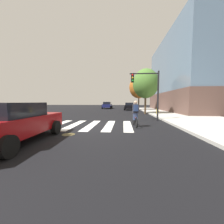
% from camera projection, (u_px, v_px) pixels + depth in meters
% --- Properties ---
extents(ground_plane, '(120.00, 120.00, 0.00)m').
position_uv_depth(ground_plane, '(92.00, 125.00, 9.34)').
color(ground_plane, black).
extents(crosswalk_stripes, '(5.49, 4.19, 0.01)m').
position_uv_depth(crosswalk_stripes, '(92.00, 125.00, 9.35)').
color(crosswalk_stripes, silver).
rests_on(crosswalk_stripes, ground).
extents(manhole_cover, '(0.64, 0.64, 0.01)m').
position_uv_depth(manhole_cover, '(69.00, 134.00, 6.68)').
color(manhole_cover, '#473D1E').
rests_on(manhole_cover, ground).
extents(sedan_near, '(2.27, 4.65, 1.59)m').
position_uv_depth(sedan_near, '(14.00, 122.00, 5.28)').
color(sedan_near, maroon).
rests_on(sedan_near, ground).
extents(sedan_mid, '(2.26, 4.36, 1.46)m').
position_uv_depth(sedan_mid, '(129.00, 106.00, 26.83)').
color(sedan_mid, black).
rests_on(sedan_mid, ground).
extents(sedan_far, '(2.22, 4.64, 1.59)m').
position_uv_depth(sedan_far, '(107.00, 105.00, 32.15)').
color(sedan_far, navy).
rests_on(sedan_far, ground).
extents(cyclist, '(0.38, 1.71, 1.69)m').
position_uv_depth(cyclist, '(135.00, 114.00, 8.73)').
color(cyclist, black).
rests_on(cyclist, ground).
extents(traffic_light_near, '(2.47, 0.28, 4.20)m').
position_uv_depth(traffic_light_near, '(148.00, 87.00, 11.41)').
color(traffic_light_near, black).
rests_on(traffic_light_near, ground).
extents(fire_hydrant, '(0.33, 0.22, 0.78)m').
position_uv_depth(fire_hydrant, '(157.00, 111.00, 16.38)').
color(fire_hydrant, gold).
rests_on(fire_hydrant, sidewalk).
extents(street_tree_near, '(3.31, 3.31, 5.88)m').
position_uv_depth(street_tree_near, '(146.00, 84.00, 17.46)').
color(street_tree_near, '#4C3823').
rests_on(street_tree_near, ground).
extents(street_tree_mid, '(3.64, 3.64, 6.47)m').
position_uv_depth(street_tree_mid, '(139.00, 87.00, 25.59)').
color(street_tree_mid, '#4C3823').
rests_on(street_tree_mid, ground).
extents(corner_building, '(18.29, 20.45, 12.59)m').
position_uv_depth(corner_building, '(217.00, 75.00, 22.94)').
color(corner_building, brown).
rests_on(corner_building, ground).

